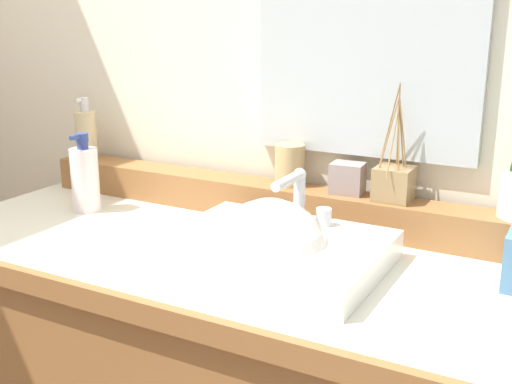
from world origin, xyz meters
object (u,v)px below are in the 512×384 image
Objects in this scene: soap_bar at (245,211)px; trinket_box at (348,178)px; soap_dispenser at (86,133)px; reed_diffuser at (394,182)px; tumbler_cup at (290,165)px; lotion_bottle at (85,178)px; sink_basin at (272,255)px.

soap_bar is 0.97× the size of trinket_box.
soap_dispenser is 2.33× the size of trinket_box.
soap_dispenser is at bearing -179.18° from reed_diffuser.
reed_diffuser is (0.25, -0.01, -0.01)m from tumbler_cup.
soap_dispenser is 0.87× the size of lotion_bottle.
tumbler_cup is at bearing 178.81° from reed_diffuser.
tumbler_cup is (-0.10, 0.29, 0.10)m from sink_basin.
soap_dispenser is (-0.60, 0.17, 0.08)m from soap_bar.
sink_basin is at bearing -70.67° from tumbler_cup.
trinket_box is (0.16, 0.19, 0.05)m from soap_bar.
reed_diffuser reaches higher than soap_bar.
trinket_box is at bearing 178.92° from reed_diffuser.
reed_diffuser is (0.26, 0.18, 0.05)m from soap_bar.
trinket_box reaches higher than soap_bar.
tumbler_cup is 0.50× the size of lotion_bottle.
reed_diffuser reaches higher than soap_dispenser.
soap_bar is 0.42× the size of soap_dispenser.
trinket_box is at bearing 16.28° from lotion_bottle.
reed_diffuser is at bearing 34.87° from soap_bar.
reed_diffuser is 3.49× the size of trinket_box.
lotion_bottle is (-0.57, 0.11, 0.06)m from sink_basin.
sink_basin is at bearing -41.02° from soap_bar.
tumbler_cup is at bearing 86.10° from soap_bar.
reed_diffuser is 0.11m from trinket_box.
reed_diffuser reaches higher than lotion_bottle.
trinket_box is at bearing 49.71° from soap_bar.
tumbler_cup is at bearing 1.65° from soap_dispenser.
soap_bar is 0.36× the size of lotion_bottle.
trinket_box is at bearing 81.31° from sink_basin.
reed_diffuser is 0.74m from lotion_bottle.
reed_diffuser is at bearing 0.82° from soap_dispenser.
sink_basin is 0.30m from trinket_box.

